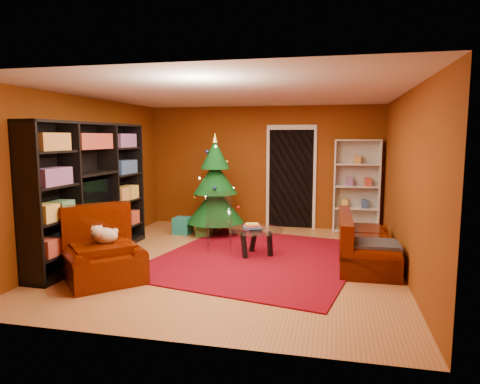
% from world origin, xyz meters
% --- Properties ---
extents(floor, '(5.00, 5.50, 0.05)m').
position_xyz_m(floor, '(0.00, 0.00, -0.03)').
color(floor, '#B16E39').
rests_on(floor, ground).
extents(ceiling, '(5.00, 5.50, 0.05)m').
position_xyz_m(ceiling, '(0.00, 0.00, 2.62)').
color(ceiling, silver).
rests_on(ceiling, wall_back).
extents(wall_back, '(5.00, 0.05, 2.60)m').
position_xyz_m(wall_back, '(0.00, 2.77, 1.30)').
color(wall_back, '#76340C').
rests_on(wall_back, ground).
extents(wall_left, '(0.05, 5.50, 2.60)m').
position_xyz_m(wall_left, '(-2.52, 0.00, 1.30)').
color(wall_left, '#76340C').
rests_on(wall_left, ground).
extents(wall_right, '(0.05, 5.50, 2.60)m').
position_xyz_m(wall_right, '(2.52, 0.00, 1.30)').
color(wall_right, '#76340C').
rests_on(wall_right, ground).
extents(doorway, '(1.06, 0.60, 2.16)m').
position_xyz_m(doorway, '(0.60, 2.73, 1.05)').
color(doorway, black).
rests_on(doorway, floor).
extents(rug, '(3.64, 4.03, 0.02)m').
position_xyz_m(rug, '(0.34, 0.21, 0.01)').
color(rug, maroon).
rests_on(rug, floor).
extents(media_unit, '(0.51, 2.85, 2.17)m').
position_xyz_m(media_unit, '(-2.27, -0.34, 1.09)').
color(media_unit, black).
rests_on(media_unit, floor).
extents(christmas_tree, '(1.43, 1.43, 2.04)m').
position_xyz_m(christmas_tree, '(-0.80, 1.74, 0.99)').
color(christmas_tree, '#0A4115').
rests_on(christmas_tree, floor).
extents(gift_box_teal, '(0.35, 0.35, 0.33)m').
position_xyz_m(gift_box_teal, '(-1.46, 1.64, 0.17)').
color(gift_box_teal, teal).
rests_on(gift_box_teal, floor).
extents(gift_box_green, '(0.29, 0.29, 0.25)m').
position_xyz_m(gift_box_green, '(-0.97, 1.50, 0.12)').
color(gift_box_green, '#377232').
rests_on(gift_box_green, floor).
extents(white_bookshelf, '(0.91, 0.36, 1.95)m').
position_xyz_m(white_bookshelf, '(1.95, 2.57, 0.95)').
color(white_bookshelf, white).
rests_on(white_bookshelf, floor).
extents(armchair, '(1.48, 1.48, 0.82)m').
position_xyz_m(armchair, '(-1.52, -1.29, 0.41)').
color(armchair, '#420F01').
rests_on(armchair, rug).
extents(dog, '(0.50, 0.49, 0.27)m').
position_xyz_m(dog, '(-1.52, -1.22, 0.61)').
color(dog, beige).
rests_on(dog, armchair).
extents(sofa, '(0.82, 1.82, 0.78)m').
position_xyz_m(sofa, '(2.02, 0.28, 0.39)').
color(sofa, '#420F01').
rests_on(sofa, rug).
extents(coffee_table, '(1.13, 1.13, 0.55)m').
position_xyz_m(coffee_table, '(0.28, 0.35, 0.23)').
color(coffee_table, gray).
rests_on(coffee_table, rug).
extents(acrylic_chair, '(0.59, 0.62, 0.91)m').
position_xyz_m(acrylic_chair, '(-0.42, 0.61, 0.45)').
color(acrylic_chair, '#66605B').
rests_on(acrylic_chair, rug).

